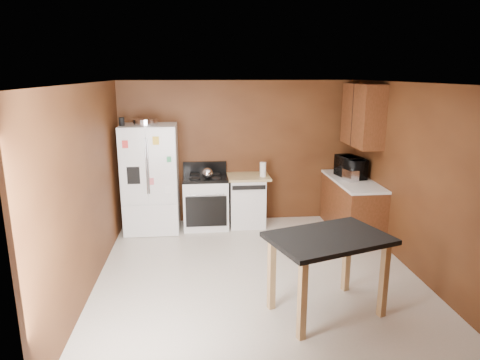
{
  "coord_description": "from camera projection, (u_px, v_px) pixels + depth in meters",
  "views": [
    {
      "loc": [
        -0.75,
        -5.2,
        2.62
      ],
      "look_at": [
        -0.15,
        0.85,
        1.09
      ],
      "focal_mm": 32.0,
      "sensor_mm": 36.0,
      "label": 1
    }
  ],
  "objects": [
    {
      "name": "wall_front",
      "position": [
        300.0,
        258.0,
        3.25
      ],
      "size": [
        4.2,
        0.0,
        4.2
      ],
      "primitive_type": "plane",
      "rotation": [
        -1.57,
        0.0,
        0.0
      ],
      "color": "#583017",
      "rests_on": "ground"
    },
    {
      "name": "dishwasher",
      "position": [
        247.0,
        200.0,
        7.51
      ],
      "size": [
        0.78,
        0.63,
        0.89
      ],
      "color": "white",
      "rests_on": "ground"
    },
    {
      "name": "gas_range",
      "position": [
        206.0,
        201.0,
        7.41
      ],
      "size": [
        0.76,
        0.68,
        1.1
      ],
      "color": "white",
      "rests_on": "ground"
    },
    {
      "name": "floor",
      "position": [
        257.0,
        274.0,
        5.73
      ],
      "size": [
        4.5,
        4.5,
        0.0
      ],
      "primitive_type": "plane",
      "color": "beige",
      "rests_on": "ground"
    },
    {
      "name": "island",
      "position": [
        328.0,
        248.0,
        4.64
      ],
      "size": [
        1.46,
        1.19,
        0.91
      ],
      "color": "black",
      "rests_on": "ground"
    },
    {
      "name": "wall_right",
      "position": [
        416.0,
        180.0,
        5.62
      ],
      "size": [
        0.0,
        4.5,
        4.5
      ],
      "primitive_type": "plane",
      "rotation": [
        1.57,
        0.0,
        -1.57
      ],
      "color": "#583017",
      "rests_on": "ground"
    },
    {
      "name": "wall_back",
      "position": [
        241.0,
        152.0,
        7.59
      ],
      "size": [
        4.2,
        0.0,
        4.2
      ],
      "primitive_type": "plane",
      "rotation": [
        1.57,
        0.0,
        0.0
      ],
      "color": "#583017",
      "rests_on": "ground"
    },
    {
      "name": "ceiling",
      "position": [
        259.0,
        83.0,
        5.12
      ],
      "size": [
        4.5,
        4.5,
        0.0
      ],
      "primitive_type": "plane",
      "rotation": [
        3.14,
        0.0,
        0.0
      ],
      "color": "white",
      "rests_on": "ground"
    },
    {
      "name": "refrigerator",
      "position": [
        151.0,
        179.0,
        7.16
      ],
      "size": [
        0.9,
        0.8,
        1.8
      ],
      "color": "white",
      "rests_on": "ground"
    },
    {
      "name": "right_cabinets",
      "position": [
        355.0,
        179.0,
        7.11
      ],
      "size": [
        0.63,
        1.58,
        2.45
      ],
      "color": "brown",
      "rests_on": "ground"
    },
    {
      "name": "paper_towel",
      "position": [
        263.0,
        170.0,
        7.31
      ],
      "size": [
        0.13,
        0.13,
        0.25
      ],
      "primitive_type": "cylinder",
      "rotation": [
        0.0,
        0.0,
        -0.25
      ],
      "color": "white",
      "rests_on": "dishwasher"
    },
    {
      "name": "microwave",
      "position": [
        351.0,
        168.0,
        7.22
      ],
      "size": [
        0.51,
        0.65,
        0.32
      ],
      "primitive_type": "imported",
      "rotation": [
        0.0,
        0.0,
        1.79
      ],
      "color": "black",
      "rests_on": "right_cabinets"
    },
    {
      "name": "toaster",
      "position": [
        351.0,
        175.0,
        6.99
      ],
      "size": [
        0.22,
        0.29,
        0.19
      ],
      "primitive_type": "cube",
      "rotation": [
        0.0,
        0.0,
        0.27
      ],
      "color": "silver",
      "rests_on": "right_cabinets"
    },
    {
      "name": "wall_left",
      "position": [
        88.0,
        188.0,
        5.22
      ],
      "size": [
        0.0,
        4.5,
        4.5
      ],
      "primitive_type": "plane",
      "rotation": [
        1.57,
        0.0,
        1.57
      ],
      "color": "#583017",
      "rests_on": "ground"
    },
    {
      "name": "green_canister",
      "position": [
        263.0,
        172.0,
        7.46
      ],
      "size": [
        0.09,
        0.09,
        0.1
      ],
      "primitive_type": "cylinder",
      "rotation": [
        0.0,
        0.0,
        -0.01
      ],
      "color": "green",
      "rests_on": "dishwasher"
    },
    {
      "name": "roasting_pan",
      "position": [
        145.0,
        122.0,
        6.9
      ],
      "size": [
        0.4,
        0.4,
        0.1
      ],
      "primitive_type": "cylinder",
      "color": "silver",
      "rests_on": "refrigerator"
    },
    {
      "name": "pen_cup",
      "position": [
        122.0,
        122.0,
        6.79
      ],
      "size": [
        0.09,
        0.09,
        0.13
      ],
      "primitive_type": "cylinder",
      "color": "black",
      "rests_on": "refrigerator"
    },
    {
      "name": "kettle",
      "position": [
        207.0,
        173.0,
        7.14
      ],
      "size": [
        0.18,
        0.18,
        0.18
      ],
      "primitive_type": "sphere",
      "color": "silver",
      "rests_on": "gas_range"
    }
  ]
}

